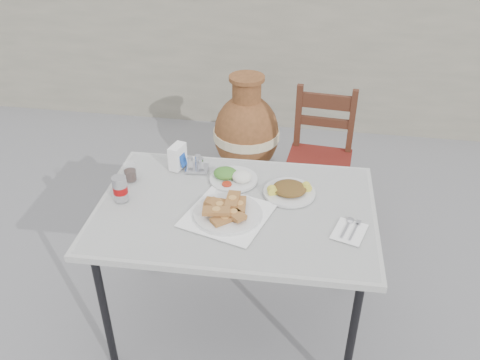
% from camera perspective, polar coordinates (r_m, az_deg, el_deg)
% --- Properties ---
extents(ground, '(80.00, 80.00, 0.00)m').
position_cam_1_polar(ground, '(2.75, 0.70, -16.73)').
color(ground, slate).
rests_on(ground, ground).
extents(cafe_table, '(1.27, 0.88, 0.76)m').
position_cam_1_polar(cafe_table, '(2.31, -0.49, -4.01)').
color(cafe_table, black).
rests_on(cafe_table, ground).
extents(pide_plate, '(0.42, 0.42, 0.07)m').
position_cam_1_polar(pide_plate, '(2.21, -1.42, -3.32)').
color(pide_plate, white).
rests_on(pide_plate, cafe_table).
extents(salad_rice_plate, '(0.23, 0.23, 0.06)m').
position_cam_1_polar(salad_rice_plate, '(2.44, -0.79, 0.39)').
color(salad_rice_plate, silver).
rests_on(salad_rice_plate, cafe_table).
extents(salad_chopped_plate, '(0.24, 0.24, 0.05)m').
position_cam_1_polar(salad_chopped_plate, '(2.36, 5.57, -1.12)').
color(salad_chopped_plate, silver).
rests_on(salad_chopped_plate, cafe_table).
extents(soda_can, '(0.07, 0.07, 0.12)m').
position_cam_1_polar(soda_can, '(2.35, -13.31, -0.95)').
color(soda_can, silver).
rests_on(soda_can, cafe_table).
extents(cola_glass, '(0.06, 0.06, 0.09)m').
position_cam_1_polar(cola_glass, '(2.49, -12.23, 0.78)').
color(cola_glass, white).
rests_on(cola_glass, cafe_table).
extents(napkin_holder, '(0.08, 0.11, 0.12)m').
position_cam_1_polar(napkin_holder, '(2.55, -7.02, 2.62)').
color(napkin_holder, white).
rests_on(napkin_holder, cafe_table).
extents(condiment_caddy, '(0.12, 0.10, 0.08)m').
position_cam_1_polar(condiment_caddy, '(2.53, -4.87, 1.65)').
color(condiment_caddy, silver).
rests_on(condiment_caddy, cafe_table).
extents(cutlery_napkin, '(0.17, 0.19, 0.01)m').
position_cam_1_polar(cutlery_napkin, '(2.19, 12.22, -5.44)').
color(cutlery_napkin, white).
rests_on(cutlery_napkin, cafe_table).
extents(chair, '(0.42, 0.42, 0.89)m').
position_cam_1_polar(chair, '(3.26, 8.91, 2.39)').
color(chair, '#351A0E').
rests_on(chair, ground).
extents(terracotta_urn, '(0.48, 0.48, 0.83)m').
position_cam_1_polar(terracotta_urn, '(3.67, 0.72, 5.11)').
color(terracotta_urn, brown).
rests_on(terracotta_urn, ground).
extents(back_wall, '(6.00, 0.25, 1.20)m').
position_cam_1_polar(back_wall, '(4.52, 5.76, 13.42)').
color(back_wall, gray).
rests_on(back_wall, ground).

